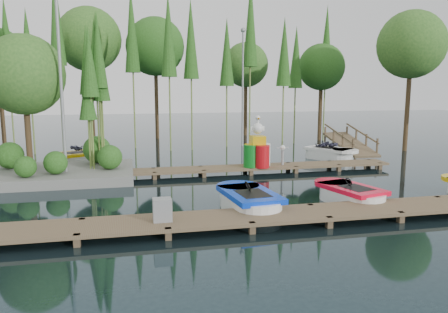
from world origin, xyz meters
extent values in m
plane|color=#1C2F35|center=(0.00, 0.00, 0.00)|extent=(90.00, 90.00, 0.00)
cube|color=brown|center=(0.00, -4.50, 0.25)|extent=(18.00, 1.50, 0.10)
cube|color=brown|center=(-4.30, -5.13, 0.05)|extent=(0.16, 0.16, 0.50)
cube|color=brown|center=(-4.30, -3.87, 0.05)|extent=(0.16, 0.16, 0.50)
cube|color=brown|center=(-2.15, -5.13, 0.05)|extent=(0.16, 0.16, 0.50)
cube|color=brown|center=(-2.15, -3.87, 0.05)|extent=(0.16, 0.16, 0.50)
cube|color=brown|center=(0.00, -5.13, 0.05)|extent=(0.16, 0.16, 0.50)
cube|color=brown|center=(0.00, -3.87, 0.05)|extent=(0.16, 0.16, 0.50)
cube|color=brown|center=(2.15, -5.13, 0.05)|extent=(0.16, 0.16, 0.50)
cube|color=brown|center=(2.15, -3.87, 0.05)|extent=(0.16, 0.16, 0.50)
cube|color=brown|center=(4.30, -5.13, 0.05)|extent=(0.16, 0.16, 0.50)
cube|color=brown|center=(4.30, -3.87, 0.05)|extent=(0.16, 0.16, 0.50)
cube|color=brown|center=(6.45, -3.87, 0.05)|extent=(0.16, 0.16, 0.50)
cube|color=brown|center=(1.00, 2.50, 0.25)|extent=(15.00, 1.20, 0.10)
cube|color=brown|center=(-6.10, 2.02, 0.05)|extent=(0.16, 0.16, 0.50)
cube|color=brown|center=(-6.10, 2.98, 0.05)|extent=(0.16, 0.16, 0.50)
cube|color=brown|center=(-4.07, 2.02, 0.05)|extent=(0.16, 0.16, 0.50)
cube|color=brown|center=(-4.07, 2.98, 0.05)|extent=(0.16, 0.16, 0.50)
cube|color=brown|center=(-2.04, 2.02, 0.05)|extent=(0.16, 0.16, 0.50)
cube|color=brown|center=(-2.04, 2.98, 0.05)|extent=(0.16, 0.16, 0.50)
cube|color=brown|center=(-0.01, 2.02, 0.05)|extent=(0.16, 0.16, 0.50)
cube|color=brown|center=(-0.01, 2.98, 0.05)|extent=(0.16, 0.16, 0.50)
cube|color=brown|center=(2.01, 2.02, 0.05)|extent=(0.16, 0.16, 0.50)
cube|color=brown|center=(2.01, 2.98, 0.05)|extent=(0.16, 0.16, 0.50)
cube|color=brown|center=(4.04, 2.02, 0.05)|extent=(0.16, 0.16, 0.50)
cube|color=brown|center=(4.04, 2.98, 0.05)|extent=(0.16, 0.16, 0.50)
cube|color=brown|center=(6.07, 2.02, 0.05)|extent=(0.16, 0.16, 0.50)
cube|color=brown|center=(6.07, 2.98, 0.05)|extent=(0.16, 0.16, 0.50)
cube|color=brown|center=(8.10, 2.02, 0.05)|extent=(0.16, 0.16, 0.50)
cube|color=brown|center=(8.10, 2.98, 0.05)|extent=(0.16, 0.16, 0.50)
cube|color=slate|center=(-6.00, 3.00, 0.18)|extent=(6.20, 4.20, 0.42)
sphere|color=#2C611E|center=(-7.80, 3.60, 0.94)|extent=(1.10, 1.10, 1.10)
sphere|color=#2C611E|center=(-5.80, 2.00, 0.84)|extent=(0.90, 0.90, 0.90)
sphere|color=#2C611E|center=(-4.40, 4.20, 0.99)|extent=(1.20, 1.20, 1.20)
sphere|color=#2C611E|center=(-6.80, 1.60, 0.79)|extent=(0.80, 0.80, 0.80)
sphere|color=#2C611E|center=(-3.80, 2.60, 0.89)|extent=(1.00, 1.00, 1.00)
cylinder|color=#45321D|center=(-7.00, 3.40, 2.00)|extent=(0.24, 0.24, 3.60)
sphere|color=#3E7027|center=(-7.00, 3.40, 4.20)|extent=(3.20, 3.20, 3.20)
cylinder|color=olive|center=(-4.25, 3.56, 2.97)|extent=(0.07, 0.07, 5.93)
cone|color=#2C611E|center=(-4.25, 3.56, 5.04)|extent=(0.70, 0.70, 2.97)
cylinder|color=olive|center=(-4.57, 3.40, 2.83)|extent=(0.07, 0.07, 5.66)
cone|color=#2C611E|center=(-4.57, 3.40, 4.81)|extent=(0.70, 0.70, 2.83)
cylinder|color=olive|center=(-4.07, 3.59, 2.61)|extent=(0.07, 0.07, 5.22)
cone|color=#2C611E|center=(-4.07, 3.59, 4.44)|extent=(0.70, 0.70, 2.61)
cylinder|color=olive|center=(-4.44, 2.78, 2.76)|extent=(0.07, 0.07, 5.53)
cone|color=#2C611E|center=(-4.44, 2.78, 4.70)|extent=(0.70, 0.70, 2.76)
cylinder|color=olive|center=(-4.59, 2.90, 2.01)|extent=(0.07, 0.07, 4.01)
cone|color=#2C611E|center=(-4.59, 2.90, 3.41)|extent=(0.70, 0.70, 2.01)
cylinder|color=olive|center=(-4.13, 3.45, 3.05)|extent=(0.07, 0.07, 6.11)
cone|color=#2C611E|center=(-4.13, 3.45, 5.19)|extent=(0.70, 0.70, 3.05)
cylinder|color=#45321D|center=(12.74, 6.90, 3.03)|extent=(0.26, 0.26, 6.06)
sphere|color=#3E7027|center=(12.74, 6.90, 6.06)|extent=(3.81, 3.81, 3.81)
cylinder|color=#45321D|center=(9.99, 12.65, 2.51)|extent=(0.26, 0.26, 5.02)
sphere|color=#2C611E|center=(9.99, 12.65, 5.02)|extent=(3.16, 3.16, 3.16)
cylinder|color=#45321D|center=(5.74, 16.70, 2.65)|extent=(0.26, 0.26, 5.31)
sphere|color=#3E7027|center=(5.74, 16.70, 5.31)|extent=(3.34, 3.34, 3.34)
cylinder|color=#45321D|center=(-1.00, 16.03, 3.23)|extent=(0.26, 0.26, 6.46)
sphere|color=#2C611E|center=(-1.00, 16.03, 6.46)|extent=(4.06, 4.06, 4.06)
cylinder|color=#45321D|center=(-5.41, 16.00, 3.43)|extent=(0.26, 0.26, 6.85)
sphere|color=#3E7027|center=(-5.41, 16.00, 6.85)|extent=(4.31, 4.31, 4.31)
cylinder|color=#45321D|center=(-10.59, 13.75, 2.74)|extent=(0.26, 0.26, 5.48)
cylinder|color=olive|center=(-9.73, 12.48, 4.18)|extent=(0.09, 0.09, 8.36)
cone|color=#2C611E|center=(-9.73, 12.48, 6.52)|extent=(0.90, 0.90, 4.60)
cylinder|color=olive|center=(-8.16, 10.23, 3.74)|extent=(0.09, 0.09, 7.48)
cone|color=#2C611E|center=(-8.16, 10.23, 5.83)|extent=(0.90, 0.90, 4.11)
cylinder|color=olive|center=(-6.71, 10.82, 4.83)|extent=(0.09, 0.09, 9.66)
cone|color=#2C611E|center=(-6.71, 10.82, 7.54)|extent=(0.90, 0.90, 5.31)
cylinder|color=olive|center=(-4.68, 11.83, 3.85)|extent=(0.09, 0.09, 7.69)
cone|color=#2C611E|center=(-4.68, 11.83, 6.00)|extent=(0.90, 0.90, 4.23)
cylinder|color=olive|center=(-2.63, 11.48, 4.49)|extent=(0.09, 0.09, 8.99)
cone|color=#2C611E|center=(-2.63, 11.48, 7.01)|extent=(0.90, 0.90, 4.94)
cylinder|color=olive|center=(-0.63, 9.87, 4.22)|extent=(0.09, 0.09, 8.44)
cone|color=#2C611E|center=(-0.63, 9.87, 6.58)|extent=(0.90, 0.90, 4.64)
cylinder|color=olive|center=(0.65, 10.00, 4.11)|extent=(0.09, 0.09, 8.22)
cone|color=#2C611E|center=(0.65, 10.00, 6.41)|extent=(0.90, 0.90, 4.52)
cylinder|color=olive|center=(2.96, 10.87, 3.70)|extent=(0.09, 0.09, 7.41)
cone|color=#2C611E|center=(2.96, 10.87, 5.78)|extent=(0.90, 0.90, 4.07)
cylinder|color=olive|center=(4.49, 11.10, 4.89)|extent=(0.09, 0.09, 9.77)
cone|color=#2C611E|center=(4.49, 11.10, 7.62)|extent=(0.90, 0.90, 5.38)
cylinder|color=olive|center=(6.24, 9.83, 3.70)|extent=(0.09, 0.09, 7.40)
cone|color=#2C611E|center=(6.24, 9.83, 5.77)|extent=(0.90, 0.90, 4.07)
cylinder|color=olive|center=(7.63, 11.42, 3.57)|extent=(0.09, 0.09, 7.14)
cone|color=#2C611E|center=(7.63, 11.42, 5.57)|extent=(0.90, 0.90, 3.93)
cylinder|color=olive|center=(10.17, 12.43, 4.31)|extent=(0.09, 0.09, 8.61)
cone|color=#2C611E|center=(10.17, 12.43, 6.72)|extent=(0.90, 0.90, 4.74)
cylinder|color=gray|center=(-5.50, 2.50, 3.50)|extent=(0.12, 0.12, 7.00)
cylinder|color=gray|center=(4.00, 11.00, 3.50)|extent=(0.12, 0.12, 7.00)
sphere|color=gray|center=(4.00, 11.00, 7.10)|extent=(0.30, 0.30, 0.30)
cube|color=brown|center=(9.00, 6.50, 0.55)|extent=(1.50, 3.94, 0.95)
cube|color=brown|center=(8.30, 4.90, 0.59)|extent=(0.08, 0.08, 0.90)
cube|color=brown|center=(8.30, 6.00, 0.70)|extent=(0.08, 0.08, 0.90)
cube|color=brown|center=(8.30, 7.10, 0.81)|extent=(0.08, 0.08, 0.90)
cube|color=brown|center=(8.30, 8.20, 0.92)|extent=(0.08, 0.08, 0.90)
cube|color=brown|center=(8.30, 6.50, 1.15)|extent=(0.06, 3.54, 0.83)
cube|color=brown|center=(9.70, 4.90, 0.59)|extent=(0.08, 0.08, 0.90)
cube|color=brown|center=(9.70, 6.00, 0.70)|extent=(0.08, 0.08, 0.90)
cube|color=brown|center=(9.70, 7.10, 0.81)|extent=(0.08, 0.08, 0.90)
cube|color=brown|center=(9.70, 8.20, 0.92)|extent=(0.08, 0.08, 0.90)
cube|color=brown|center=(9.70, 6.50, 1.15)|extent=(0.06, 3.54, 0.83)
cube|color=white|center=(0.45, -3.29, 0.22)|extent=(1.48, 1.49, 0.62)
cylinder|color=white|center=(0.38, -2.61, 0.22)|extent=(1.48, 1.48, 0.62)
cylinder|color=white|center=(0.53, -3.96, 0.22)|extent=(1.48, 1.48, 0.62)
cube|color=#0833CC|center=(0.45, -3.29, 0.56)|extent=(1.62, 2.48, 0.16)
cylinder|color=#0833CC|center=(0.35, -2.31, 0.56)|extent=(1.51, 1.51, 0.16)
cube|color=black|center=(0.48, -3.51, 0.61)|extent=(0.95, 1.19, 0.07)
torus|color=black|center=(0.44, -3.12, 0.78)|extent=(0.20, 0.33, 0.30)
cube|color=white|center=(3.91, -3.07, 0.20)|extent=(1.48, 1.49, 0.55)
cylinder|color=white|center=(3.75, -2.48, 0.20)|extent=(1.48, 1.48, 0.55)
cylinder|color=white|center=(4.06, -3.66, 0.20)|extent=(1.48, 1.48, 0.55)
cube|color=red|center=(3.91, -3.07, 0.50)|extent=(1.73, 2.35, 0.14)
cylinder|color=red|center=(3.68, -2.21, 0.50)|extent=(1.51, 1.51, 0.14)
cube|color=black|center=(3.96, -3.26, 0.55)|extent=(0.98, 1.16, 0.06)
torus|color=black|center=(3.87, -2.92, 0.71)|extent=(0.22, 0.31, 0.27)
cube|color=white|center=(-5.34, 6.30, 0.21)|extent=(1.75, 1.74, 0.59)
cylinder|color=white|center=(-4.77, 6.60, 0.21)|extent=(1.74, 1.74, 0.59)
cylinder|color=white|center=(-5.92, 6.00, 0.21)|extent=(1.74, 1.74, 0.59)
cube|color=gold|center=(-5.34, 6.30, 0.54)|extent=(2.60, 2.21, 0.15)
cylinder|color=gold|center=(-4.51, 6.74, 0.54)|extent=(1.77, 1.77, 0.15)
cube|color=black|center=(-5.53, 6.20, 0.58)|extent=(1.31, 1.20, 0.06)
torus|color=black|center=(-5.20, 6.38, 0.75)|extent=(0.34, 0.28, 0.28)
imported|color=#1E1E2D|center=(-5.58, 6.17, 0.85)|extent=(0.57, 0.53, 1.05)
cube|color=white|center=(7.05, 5.08, 0.21)|extent=(1.77, 1.78, 0.58)
cylinder|color=white|center=(7.41, 4.55, 0.21)|extent=(1.77, 1.77, 0.58)
cylinder|color=white|center=(6.69, 5.62, 0.21)|extent=(1.77, 1.77, 0.58)
cube|color=white|center=(7.05, 5.08, 0.53)|extent=(2.32, 2.57, 0.15)
cylinder|color=white|center=(7.57, 4.30, 0.53)|extent=(1.80, 1.80, 0.15)
cube|color=black|center=(6.93, 5.26, 0.58)|extent=(1.24, 1.31, 0.06)
torus|color=black|center=(7.14, 4.95, 0.74)|extent=(0.29, 0.33, 0.28)
imported|color=#1E1E2D|center=(6.90, 5.30, 0.80)|extent=(0.50, 0.53, 0.96)
imported|color=#1E1E2D|center=(7.42, 5.20, 0.73)|extent=(0.38, 0.41, 0.72)
cube|color=gray|center=(-2.24, -4.50, 0.59)|extent=(0.48, 0.41, 0.59)
cylinder|color=gold|center=(2.15, 2.50, 0.78)|extent=(0.64, 0.64, 0.97)
cylinder|color=#0C6F1A|center=(2.08, 2.29, 0.78)|extent=(0.64, 0.64, 0.96)
cylinder|color=white|center=(2.72, 2.61, 0.78)|extent=(0.64, 0.64, 0.96)
cylinder|color=red|center=(2.51, 2.08, 0.78)|extent=(0.64, 0.64, 0.96)
cube|color=gold|center=(2.40, 2.40, 1.45)|extent=(0.59, 0.59, 0.37)
sphere|color=white|center=(2.40, 2.40, 1.95)|extent=(0.47, 0.47, 0.47)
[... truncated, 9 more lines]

